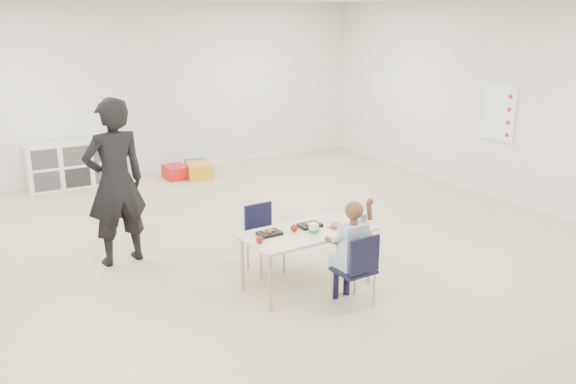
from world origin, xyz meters
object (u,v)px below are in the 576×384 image
child (354,248)px  adult (115,182)px  table (307,258)px  chair_near (354,268)px  cubby_shelf (74,164)px

child → adult: adult is taller
table → chair_near: chair_near is taller
table → cubby_shelf: 5.06m
adult → table: bearing=125.6°
adult → child: bearing=120.6°
child → adult: (-1.60, 2.09, 0.34)m
child → adult: bearing=124.7°
cubby_shelf → adult: adult is taller
table → chair_near: (0.18, -0.53, 0.05)m
table → child: size_ratio=1.18×
table → cubby_shelf: cubby_shelf is taller
chair_near → cubby_shelf: size_ratio=0.50×
child → chair_near: bearing=0.0°
cubby_shelf → table: bearing=-76.1°
child → cubby_shelf: 5.63m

